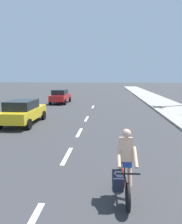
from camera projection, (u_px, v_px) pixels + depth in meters
ground_plane at (91, 110)px, 19.28m from camera, size 160.00×160.00×0.00m
sidewalk_strip at (169, 107)px, 20.58m from camera, size 3.60×80.00×0.14m
lane_stripe_2 at (67, 156)px, 8.16m from camera, size 0.16×1.80×0.01m
lane_stripe_3 at (79, 132)px, 11.50m from camera, size 0.16×1.80×0.01m
lane_stripe_4 at (87, 119)px, 15.21m from camera, size 0.16×1.80×0.01m
lane_stripe_5 at (93, 107)px, 21.03m from camera, size 0.16×1.80×0.01m
cyclist at (124, 168)px, 5.18m from camera, size 0.64×1.71×1.82m
parked_car_yellow at (23, 111)px, 13.44m from camera, size 1.99×4.23×1.57m
parked_car_red at (60, 96)px, 23.71m from camera, size 1.87×3.96×1.57m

